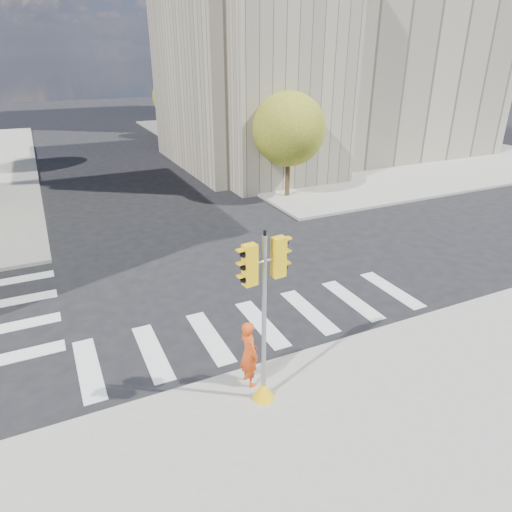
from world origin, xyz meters
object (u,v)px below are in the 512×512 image
Objects in this scene: lamp_near at (266,112)px; photographer at (249,353)px; lamp_far at (196,95)px; traffic_signal at (264,334)px.

lamp_near is 4.39× the size of photographer.
lamp_near is at bearing -33.47° from photographer.
lamp_near is at bearing -90.00° from lamp_far.
lamp_far is 1.80× the size of traffic_signal.
lamp_far reaches higher than photographer.
traffic_signal is (-9.66, -33.29, -2.52)m from lamp_far.
photographer is at bearing 88.65° from traffic_signal.
traffic_signal is at bearing -179.47° from photographer.
lamp_far is (0.00, 14.00, 0.00)m from lamp_near.
lamp_far is at bearing 90.00° from lamp_near.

